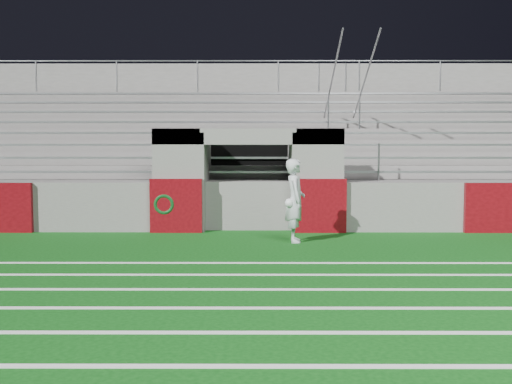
{
  "coord_description": "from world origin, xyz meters",
  "views": [
    {
      "loc": [
        0.24,
        -11.21,
        2.01
      ],
      "look_at": [
        0.2,
        1.8,
        1.1
      ],
      "focal_mm": 40.0,
      "sensor_mm": 36.0,
      "label": 1
    }
  ],
  "objects": [
    {
      "name": "hose_coil",
      "position": [
        -2.09,
        2.92,
        0.7
      ],
      "size": [
        0.53,
        0.15,
        0.53
      ],
      "color": "#0D4513",
      "rests_on": "ground"
    },
    {
      "name": "field_markings",
      "position": [
        0.0,
        -5.0,
        0.01
      ],
      "size": [
        28.0,
        8.09,
        0.01
      ],
      "color": "white",
      "rests_on": "ground"
    },
    {
      "name": "goalkeeper_with_ball",
      "position": [
        1.07,
        1.46,
        0.93
      ],
      "size": [
        0.47,
        0.69,
        1.86
      ],
      "color": "silver",
      "rests_on": "ground"
    },
    {
      "name": "stadium_structure",
      "position": [
        0.0,
        7.97,
        1.49
      ],
      "size": [
        26.0,
        8.48,
        5.42
      ],
      "color": "slate",
      "rests_on": "ground"
    },
    {
      "name": "ground",
      "position": [
        0.0,
        0.0,
        0.0
      ],
      "size": [
        90.0,
        90.0,
        0.0
      ],
      "primitive_type": "plane",
      "color": "#0B440F",
      "rests_on": "ground"
    }
  ]
}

